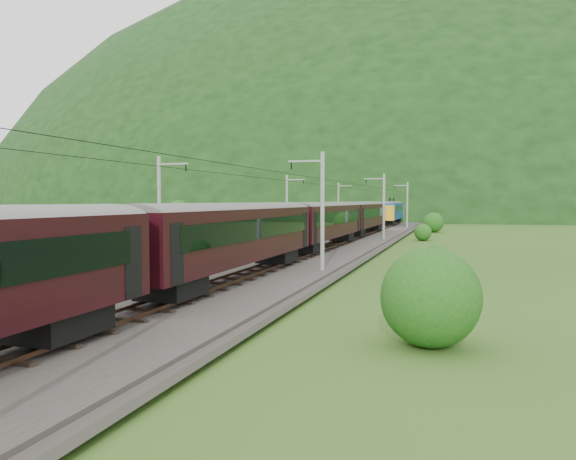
# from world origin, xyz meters

# --- Properties ---
(ground) EXTENTS (600.00, 600.00, 0.00)m
(ground) POSITION_xyz_m (0.00, 0.00, 0.00)
(ground) COLOR #2C5219
(ground) RESTS_ON ground
(railbed) EXTENTS (14.00, 220.00, 0.30)m
(railbed) POSITION_xyz_m (0.00, 10.00, 0.15)
(railbed) COLOR #38332D
(railbed) RESTS_ON ground
(track_left) EXTENTS (2.40, 220.00, 0.27)m
(track_left) POSITION_xyz_m (-2.40, 10.00, 0.37)
(track_left) COLOR #523423
(track_left) RESTS_ON railbed
(track_right) EXTENTS (2.40, 220.00, 0.27)m
(track_right) POSITION_xyz_m (2.40, 10.00, 0.37)
(track_right) COLOR #523423
(track_right) RESTS_ON railbed
(catenary_left) EXTENTS (2.54, 192.28, 8.00)m
(catenary_left) POSITION_xyz_m (-6.12, 32.00, 4.50)
(catenary_left) COLOR gray
(catenary_left) RESTS_ON railbed
(catenary_right) EXTENTS (2.54, 192.28, 8.00)m
(catenary_right) POSITION_xyz_m (6.12, 32.00, 4.50)
(catenary_right) COLOR gray
(catenary_right) RESTS_ON railbed
(overhead_wires) EXTENTS (4.83, 198.00, 0.03)m
(overhead_wires) POSITION_xyz_m (0.00, 10.00, 7.10)
(overhead_wires) COLOR black
(overhead_wires) RESTS_ON ground
(mountain_main) EXTENTS (504.00, 360.00, 244.00)m
(mountain_main) POSITION_xyz_m (0.00, 260.00, 0.00)
(mountain_main) COLOR black
(mountain_main) RESTS_ON ground
(mountain_ridge) EXTENTS (336.00, 280.00, 132.00)m
(mountain_ridge) POSITION_xyz_m (-120.00, 300.00, 0.00)
(mountain_ridge) COLOR black
(mountain_ridge) RESTS_ON ground
(train) EXTENTS (3.04, 123.07, 5.28)m
(train) POSITION_xyz_m (2.40, 17.45, 3.59)
(train) COLOR black
(train) RESTS_ON ground
(hazard_post_near) EXTENTS (0.17, 0.17, 1.59)m
(hazard_post_near) POSITION_xyz_m (-0.54, 55.26, 1.10)
(hazard_post_near) COLOR red
(hazard_post_near) RESTS_ON railbed
(hazard_post_far) EXTENTS (0.18, 0.18, 1.64)m
(hazard_post_far) POSITION_xyz_m (0.36, 57.61, 1.12)
(hazard_post_far) COLOR red
(hazard_post_far) RESTS_ON railbed
(signal) EXTENTS (0.25, 0.25, 2.23)m
(signal) POSITION_xyz_m (-4.37, 65.35, 1.61)
(signal) COLOR black
(signal) RESTS_ON railbed
(vegetation_left) EXTENTS (12.42, 145.72, 5.19)m
(vegetation_left) POSITION_xyz_m (-13.18, 14.86, 2.04)
(vegetation_left) COLOR #165215
(vegetation_left) RESTS_ON ground
(vegetation_right) EXTENTS (6.31, 97.37, 3.07)m
(vegetation_right) POSITION_xyz_m (12.91, 7.01, 1.35)
(vegetation_right) COLOR #165215
(vegetation_right) RESTS_ON ground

